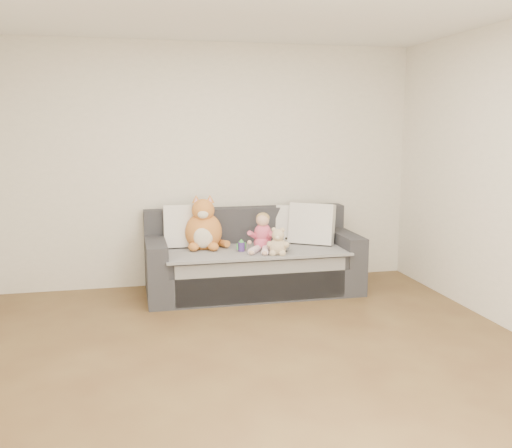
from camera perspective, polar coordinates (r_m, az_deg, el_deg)
The scene contains 10 objects.
room_shell at distance 4.19m, azimuth -0.37°, elevation 3.94°, with size 5.00×5.00×5.00m.
sofa at distance 6.01m, azimuth -0.40°, elevation -3.84°, with size 2.20×0.94×0.85m.
cushion_left at distance 6.00m, azimuth -6.91°, elevation -0.20°, with size 0.49×0.23×0.46m.
cushion_right_back at distance 6.24m, azimuth 4.05°, elevation 0.03°, with size 0.48×0.35×0.41m.
cushion_right_front at distance 6.13m, azimuth 5.60°, elevation 0.02°, with size 0.52×0.44×0.45m.
toddler at distance 5.79m, azimuth 0.62°, elevation -1.07°, with size 0.29×0.40×0.39m.
plush_cat at distance 5.89m, azimuth -5.25°, elevation -0.43°, with size 0.46×0.39×0.58m.
teddy_bear at distance 5.60m, azimuth 2.21°, elevation -1.99°, with size 0.21×0.17×0.28m.
plush_cow at distance 5.76m, azimuth 2.78°, elevation -2.12°, with size 0.13×0.19×0.16m.
sippy_cup at distance 5.76m, azimuth -1.48°, elevation -2.12°, with size 0.11×0.09×0.12m.
Camera 1 is at (-0.89, -3.65, 1.73)m, focal length 40.00 mm.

